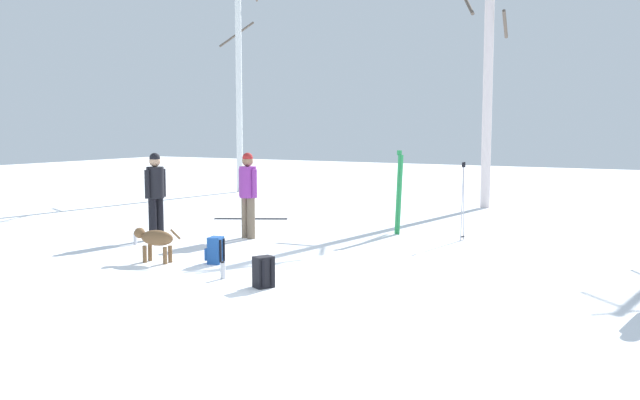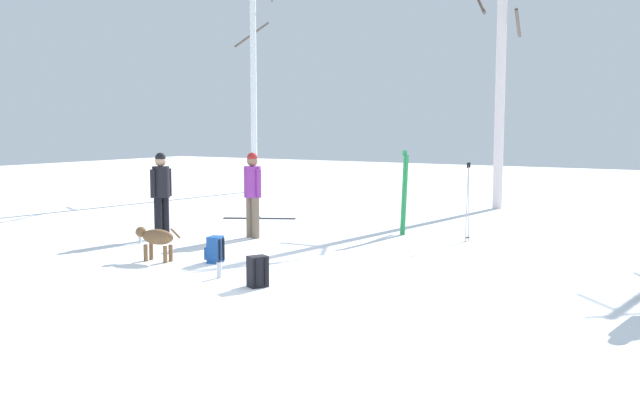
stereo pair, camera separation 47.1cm
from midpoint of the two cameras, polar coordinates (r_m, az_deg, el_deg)
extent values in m
plane|color=white|center=(10.49, -2.52, -6.42)|extent=(60.00, 60.00, 0.00)
cylinder|color=black|center=(14.58, -13.64, -1.43)|extent=(0.16, 0.16, 0.82)
cylinder|color=black|center=(14.46, -14.17, -1.50)|extent=(0.16, 0.16, 0.82)
cylinder|color=black|center=(14.44, -13.98, 1.37)|extent=(0.34, 0.34, 0.62)
sphere|color=tan|center=(14.42, -14.02, 3.03)|extent=(0.22, 0.22, 0.22)
sphere|color=black|center=(14.41, -14.03, 3.27)|extent=(0.21, 0.21, 0.21)
cylinder|color=black|center=(14.58, -13.36, 1.35)|extent=(0.10, 0.10, 0.56)
cylinder|color=black|center=(14.31, -14.61, 1.23)|extent=(0.10, 0.10, 0.56)
cylinder|color=#72604C|center=(14.23, -6.49, -1.47)|extent=(0.16, 0.16, 0.82)
cylinder|color=#72604C|center=(14.37, -6.93, -1.40)|extent=(0.16, 0.16, 0.82)
cylinder|color=purple|center=(14.23, -6.75, 1.44)|extent=(0.34, 0.34, 0.62)
sphere|color=#997051|center=(14.20, -6.77, 3.13)|extent=(0.22, 0.22, 0.22)
sphere|color=#B22626|center=(14.20, -6.77, 3.37)|extent=(0.21, 0.21, 0.21)
cylinder|color=purple|center=(14.06, -6.23, 1.31)|extent=(0.10, 0.10, 0.56)
cylinder|color=purple|center=(14.39, -7.25, 1.41)|extent=(0.10, 0.10, 0.56)
ellipsoid|color=brown|center=(12.06, -14.03, -2.97)|extent=(0.63, 0.31, 0.26)
sphere|color=brown|center=(12.25, -15.33, -2.57)|extent=(0.18, 0.18, 0.18)
ellipsoid|color=brown|center=(12.29, -15.57, -2.64)|extent=(0.11, 0.07, 0.06)
cylinder|color=brown|center=(11.86, -12.64, -2.70)|extent=(0.19, 0.07, 0.17)
cylinder|color=brown|center=(12.16, -14.96, -4.22)|extent=(0.07, 0.07, 0.28)
cylinder|color=brown|center=(12.28, -14.54, -4.10)|extent=(0.07, 0.07, 0.28)
cylinder|color=brown|center=(11.94, -13.43, -4.37)|extent=(0.07, 0.07, 0.28)
cylinder|color=brown|center=(12.06, -13.02, -4.25)|extent=(0.07, 0.07, 0.28)
cube|color=green|center=(14.72, 5.35, 0.42)|extent=(0.15, 0.06, 1.65)
cube|color=green|center=(14.66, 5.38, 3.79)|extent=(0.06, 0.03, 0.10)
cube|color=green|center=(14.68, 5.52, 0.40)|extent=(0.15, 0.06, 1.65)
cube|color=green|center=(14.62, 5.55, 3.78)|extent=(0.06, 0.03, 0.10)
cube|color=black|center=(17.29, -6.32, -1.48)|extent=(1.59, 0.88, 0.02)
cube|color=#333338|center=(17.30, -6.48, -1.40)|extent=(0.14, 0.11, 0.03)
cube|color=black|center=(17.20, -6.37, -1.52)|extent=(1.59, 0.88, 0.02)
cube|color=#333338|center=(17.20, -6.53, -1.45)|extent=(0.14, 0.11, 0.03)
cylinder|color=#B2B2BC|center=(14.19, 10.52, -0.30)|extent=(0.02, 0.11, 1.44)
cylinder|color=black|center=(14.13, 10.58, 2.80)|extent=(0.04, 0.04, 0.10)
cylinder|color=black|center=(14.28, 10.47, -2.89)|extent=(0.07, 0.07, 0.01)
cylinder|color=#B2B2BC|center=(14.09, 10.38, -0.34)|extent=(0.02, 0.11, 1.44)
cylinder|color=black|center=(14.03, 10.44, 2.78)|extent=(0.04, 0.04, 0.10)
cylinder|color=black|center=(14.18, 10.33, -2.95)|extent=(0.07, 0.07, 0.01)
cube|color=#1E4C99|center=(11.81, -9.49, -4.00)|extent=(0.26, 0.30, 0.44)
cube|color=#1E4C99|center=(11.88, -10.05, -4.28)|extent=(0.11, 0.20, 0.20)
cube|color=black|center=(11.83, -8.84, -3.97)|extent=(0.03, 0.04, 0.37)
cube|color=black|center=(11.70, -9.12, -4.09)|extent=(0.03, 0.04, 0.37)
cube|color=black|center=(10.01, -5.90, -5.76)|extent=(0.30, 0.32, 0.44)
cube|color=black|center=(10.14, -6.24, -5.99)|extent=(0.14, 0.20, 0.20)
cube|color=black|center=(9.95, -5.22, -5.83)|extent=(0.04, 0.04, 0.37)
cube|color=black|center=(9.88, -5.96, -5.92)|extent=(0.04, 0.04, 0.37)
cylinder|color=silver|center=(14.02, -15.53, -3.00)|extent=(0.06, 0.06, 0.23)
cylinder|color=black|center=(14.00, -15.55, -2.50)|extent=(0.04, 0.04, 0.02)
cylinder|color=silver|center=(10.66, -9.05, -5.63)|extent=(0.08, 0.08, 0.24)
cylinder|color=black|center=(10.64, -9.06, -4.94)|extent=(0.05, 0.05, 0.02)
cylinder|color=white|center=(24.28, -7.09, 9.81)|extent=(0.21, 0.21, 7.75)
cylinder|color=brown|center=(25.00, -7.25, 13.03)|extent=(0.95, 0.85, 0.90)
cylinder|color=silver|center=(19.89, 12.66, 10.31)|extent=(0.26, 0.26, 7.58)
cylinder|color=brown|center=(19.96, 13.95, 13.53)|extent=(0.23, 0.88, 0.66)
cylinder|color=brown|center=(19.94, 10.99, 15.36)|extent=(0.78, 1.14, 0.91)
camera|label=1|loc=(0.24, -91.13, -0.12)|focal=39.93mm
camera|label=2|loc=(0.24, 88.87, 0.12)|focal=39.93mm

